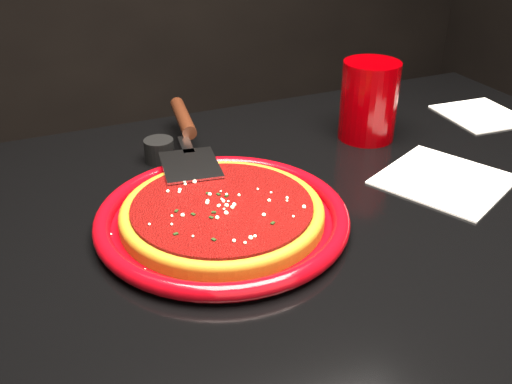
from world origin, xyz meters
TOP-DOWN VIEW (x-y plane):
  - plate at (-0.11, 0.01)m, footprint 0.39×0.39m
  - pizza_crust at (-0.11, 0.01)m, footprint 0.31×0.31m
  - pizza_crust_rim at (-0.11, 0.01)m, footprint 0.31×0.31m
  - pizza_sauce at (-0.11, 0.01)m, footprint 0.28×0.28m
  - parmesan_dusting at (-0.11, 0.01)m, footprint 0.22×0.22m
  - basil_flecks at (-0.11, 0.01)m, footprint 0.20×0.20m
  - pizza_server at (-0.09, 0.21)m, footprint 0.14×0.34m
  - cup at (0.21, 0.17)m, footprint 0.09×0.09m
  - napkin_a at (0.23, -0.01)m, footprint 0.22×0.22m
  - napkin_b at (0.47, 0.17)m, footprint 0.14×0.15m
  - ramekin at (-0.13, 0.23)m, footprint 0.06×0.06m

SIDE VIEW (x-z plane):
  - napkin_b at x=0.47m, z-range 0.75..0.75m
  - napkin_a at x=0.23m, z-range 0.75..0.75m
  - plate at x=-0.11m, z-range 0.75..0.77m
  - pizza_crust at x=-0.11m, z-range 0.76..0.77m
  - ramekin at x=-0.13m, z-range 0.75..0.79m
  - pizza_crust_rim at x=-0.11m, z-range 0.76..0.78m
  - pizza_sauce at x=-0.11m, z-range 0.77..0.78m
  - basil_flecks at x=-0.11m, z-range 0.78..0.78m
  - parmesan_dusting at x=-0.11m, z-range 0.78..0.79m
  - pizza_server at x=-0.09m, z-range 0.78..0.80m
  - cup at x=0.21m, z-range 0.75..0.88m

